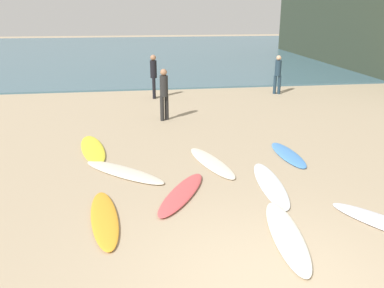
{
  "coord_description": "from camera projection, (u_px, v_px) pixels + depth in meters",
  "views": [
    {
      "loc": [
        -1.77,
        -4.47,
        3.65
      ],
      "look_at": [
        -0.21,
        5.47,
        0.3
      ],
      "focal_mm": 37.65,
      "sensor_mm": 36.0,
      "label": 1
    }
  ],
  "objects": [
    {
      "name": "surfboard_5",
      "position": [
        288.0,
        155.0,
        10.62
      ],
      "size": [
        0.53,
        2.02,
        0.07
      ],
      "primitive_type": "ellipsoid",
      "rotation": [
        0.0,
        0.0,
        0.01
      ],
      "color": "#4C8FE4",
      "rests_on": "ground_plane"
    },
    {
      "name": "surfboard_2",
      "position": [
        123.0,
        172.0,
        9.46
      ],
      "size": [
        2.14,
        2.09,
        0.08
      ],
      "primitive_type": "ellipsoid",
      "rotation": [
        0.0,
        0.0,
        0.8
      ],
      "color": "silver",
      "rests_on": "ground_plane"
    },
    {
      "name": "beachgoer_far",
      "position": [
        164.0,
        92.0,
        13.77
      ],
      "size": [
        0.39,
        0.39,
        1.78
      ],
      "rotation": [
        0.0,
        0.0,
        0.58
      ],
      "color": "black",
      "rests_on": "ground_plane"
    },
    {
      "name": "beachgoer_near",
      "position": [
        154.0,
        74.0,
        17.28
      ],
      "size": [
        0.29,
        0.34,
        1.87
      ],
      "rotation": [
        0.0,
        0.0,
        4.66
      ],
      "color": "black",
      "rests_on": "ground_plane"
    },
    {
      "name": "surfboard_3",
      "position": [
        104.0,
        218.0,
        7.35
      ],
      "size": [
        0.74,
        2.32,
        0.08
      ],
      "primitive_type": "ellipsoid",
      "rotation": [
        0.0,
        0.0,
        0.11
      ],
      "color": "orange",
      "rests_on": "ground_plane"
    },
    {
      "name": "surfboard_4",
      "position": [
        93.0,
        149.0,
        11.03
      ],
      "size": [
        1.05,
        2.63,
        0.08
      ],
      "primitive_type": "ellipsoid",
      "rotation": [
        0.0,
        0.0,
        3.32
      ],
      "color": "yellow",
      "rests_on": "ground_plane"
    },
    {
      "name": "surfboard_8",
      "position": [
        270.0,
        184.0,
        8.82
      ],
      "size": [
        0.76,
        2.53,
        0.06
      ],
      "primitive_type": "ellipsoid",
      "rotation": [
        0.0,
        0.0,
        -0.1
      ],
      "color": "white",
      "rests_on": "ground_plane"
    },
    {
      "name": "ocean_water",
      "position": [
        146.0,
        50.0,
        38.2
      ],
      "size": [
        120.0,
        40.0,
        0.08
      ],
      "primitive_type": "cube",
      "color": "#426675",
      "rests_on": "ground_plane"
    },
    {
      "name": "ground_plane",
      "position": [
        268.0,
        286.0,
        5.61
      ],
      "size": [
        120.0,
        120.0,
        0.0
      ],
      "primitive_type": "plane",
      "color": "tan"
    },
    {
      "name": "beachgoer_mid",
      "position": [
        278.0,
        73.0,
        18.22
      ],
      "size": [
        0.36,
        0.36,
        1.74
      ],
      "rotation": [
        0.0,
        0.0,
        2.77
      ],
      "color": "#1E3342",
      "rests_on": "ground_plane"
    },
    {
      "name": "surfboard_7",
      "position": [
        211.0,
        162.0,
        10.07
      ],
      "size": [
        1.06,
        2.4,
        0.07
      ],
      "primitive_type": "ellipsoid",
      "rotation": [
        0.0,
        0.0,
        3.38
      ],
      "color": "silver",
      "rests_on": "ground_plane"
    },
    {
      "name": "surfboard_6",
      "position": [
        182.0,
        193.0,
        8.34
      ],
      "size": [
        1.48,
        2.2,
        0.09
      ],
      "primitive_type": "ellipsoid",
      "rotation": [
        0.0,
        0.0,
        2.65
      ],
      "color": "#D54E50",
      "rests_on": "ground_plane"
    },
    {
      "name": "surfboard_0",
      "position": [
        287.0,
        234.0,
        6.81
      ],
      "size": [
        0.84,
        2.44,
        0.09
      ],
      "primitive_type": "ellipsoid",
      "rotation": [
        0.0,
        0.0,
        3.0
      ],
      "color": "white",
      "rests_on": "ground_plane"
    }
  ]
}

